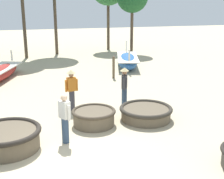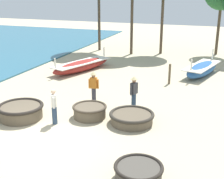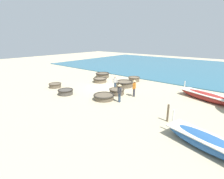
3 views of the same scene
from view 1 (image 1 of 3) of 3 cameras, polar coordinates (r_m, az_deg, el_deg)
name	(u,v)px [view 1 (image 1 of 3)]	position (r m, az deg, el deg)	size (l,w,h in m)	color
ground_plane	(72,165)	(8.73, -7.27, -13.51)	(80.00, 80.00, 0.00)	#BCAD8C
coracle_upturned	(94,117)	(11.07, -3.35, -4.99)	(1.56, 1.56, 0.57)	brown
coracle_front_right	(146,112)	(11.65, 6.21, -4.19)	(1.96, 1.96, 0.49)	brown
coracle_center	(7,138)	(9.85, -18.69, -8.40)	(2.05, 2.05, 0.65)	brown
long_boat_ochre_hull	(128,61)	(20.60, 2.85, 5.31)	(2.35, 4.55, 1.46)	#285693
fisherman_hauling	(124,85)	(12.71, 2.28, 0.90)	(0.36, 0.50, 1.67)	#2D425B
fisherman_standing_right	(72,87)	(12.40, -7.41, 0.39)	(0.52, 0.36, 1.67)	#383842
fisherman_by_coracle	(65,117)	(9.66, -8.65, -5.07)	(0.36, 0.47, 1.57)	#2D425B
mooring_post_mid_beach	(114,67)	(17.52, 0.29, 4.06)	(0.14, 0.14, 1.24)	brown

